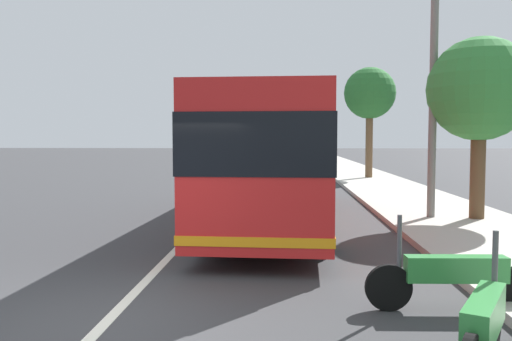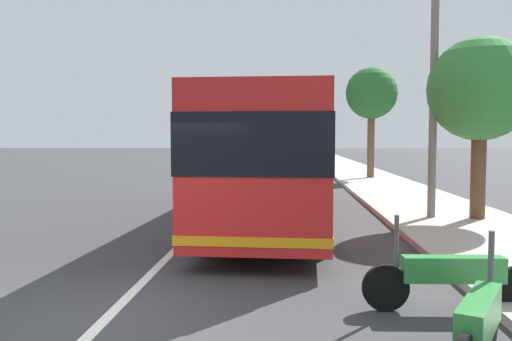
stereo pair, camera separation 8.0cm
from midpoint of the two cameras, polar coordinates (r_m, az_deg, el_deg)
name	(u,v)px [view 1 (the left image)]	position (r m, az deg, el deg)	size (l,w,h in m)	color
ground_plane	(104,324)	(6.85, -16.48, -15.71)	(220.00, 220.00, 0.00)	#38383A
sidewalk_curb	(431,210)	(16.83, 18.35, -4.05)	(110.00, 3.60, 0.14)	#B2ADA3
lane_divider_line	(214,210)	(16.39, -4.70, -4.32)	(110.00, 0.16, 0.01)	silver
coach_bus	(275,154)	(13.92, 1.96, 1.75)	(11.62, 3.07, 3.19)	red
motorcycle_far_end	(484,325)	(5.55, 23.10, -15.17)	(2.04, 1.14, 1.28)	black
motorcycle_nearest_curb	(455,275)	(7.36, 20.45, -10.60)	(0.29, 2.34, 1.25)	black
car_far_distant	(241,154)	(51.52, -1.66, 1.80)	(4.38, 2.07, 1.42)	red
car_side_street	(279,163)	(32.29, 2.47, 0.78)	(4.20, 2.04, 1.45)	#2D7238
roadside_tree_mid_block	(480,91)	(14.88, 22.95, 7.98)	(2.68, 2.68, 4.85)	brown
roadside_tree_far_block	(370,94)	(28.79, 12.15, 8.07)	(2.73, 2.73, 5.99)	brown
utility_pole	(434,54)	(14.84, 18.58, 11.89)	(0.21, 0.21, 8.88)	slate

